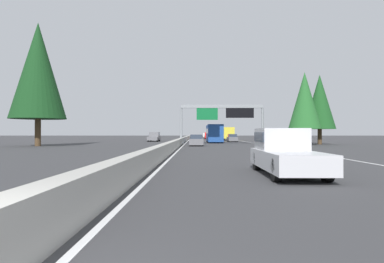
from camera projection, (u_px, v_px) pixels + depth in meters
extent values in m
plane|color=#38383A|center=(185.00, 142.00, 62.95)|extent=(320.00, 320.00, 0.00)
cube|color=#ADAAA3|center=(187.00, 138.00, 82.96)|extent=(180.00, 0.56, 0.90)
cube|color=silver|center=(241.00, 141.00, 72.82)|extent=(160.00, 0.16, 0.01)
cube|color=silver|center=(188.00, 141.00, 72.95)|extent=(160.00, 0.16, 0.01)
cylinder|color=gray|center=(181.00, 126.00, 51.67)|extent=(0.36, 0.36, 5.45)
cylinder|color=gray|center=(263.00, 126.00, 51.52)|extent=(0.36, 0.36, 5.45)
cube|color=gray|center=(222.00, 106.00, 51.61)|extent=(0.50, 12.32, 0.50)
cube|color=#0C602D|center=(207.00, 114.00, 51.48)|extent=(0.12, 3.20, 1.90)
cube|color=black|center=(240.00, 113.00, 51.42)|extent=(0.16, 4.20, 1.50)
cube|color=silver|center=(287.00, 160.00, 13.43)|extent=(5.60, 2.00, 0.70)
cube|color=silver|center=(281.00, 139.00, 14.44)|extent=(2.24, 1.84, 0.90)
cube|color=#2D3847|center=(281.00, 137.00, 14.44)|extent=(2.02, 1.92, 0.41)
cylinder|color=black|center=(257.00, 161.00, 15.29)|extent=(0.80, 0.28, 0.80)
cylinder|color=black|center=(295.00, 161.00, 15.27)|extent=(0.80, 0.28, 0.80)
cylinder|color=black|center=(276.00, 170.00, 11.59)|extent=(0.80, 0.28, 0.80)
cylinder|color=black|center=(327.00, 170.00, 11.57)|extent=(0.80, 0.28, 0.80)
cube|color=slate|center=(196.00, 142.00, 44.42)|extent=(4.40, 1.80, 0.76)
cube|color=#2D3847|center=(196.00, 137.00, 44.20)|extent=(2.46, 1.51, 0.56)
cylinder|color=black|center=(190.00, 143.00, 45.83)|extent=(0.64, 0.22, 0.64)
cylinder|color=black|center=(202.00, 143.00, 45.81)|extent=(0.64, 0.22, 0.64)
cylinder|color=black|center=(190.00, 144.00, 43.02)|extent=(0.64, 0.22, 0.64)
cylinder|color=black|center=(202.00, 144.00, 43.00)|extent=(0.64, 0.22, 0.64)
cube|color=#1E4793|center=(214.00, 133.00, 60.46)|extent=(11.50, 2.50, 2.90)
cube|color=#2D3847|center=(214.00, 131.00, 60.46)|extent=(11.04, 2.55, 0.84)
cylinder|color=black|center=(207.00, 139.00, 64.49)|extent=(1.00, 0.30, 1.00)
cylinder|color=black|center=(219.00, 139.00, 64.47)|extent=(1.00, 0.30, 1.00)
cylinder|color=black|center=(209.00, 140.00, 56.44)|extent=(1.00, 0.30, 1.00)
cylinder|color=black|center=(222.00, 140.00, 56.42)|extent=(1.00, 0.30, 1.00)
cube|color=red|center=(218.00, 137.00, 108.78)|extent=(4.40, 1.80, 0.76)
cube|color=#2D3847|center=(218.00, 135.00, 108.56)|extent=(2.46, 1.51, 0.56)
cylinder|color=black|center=(215.00, 137.00, 110.20)|extent=(0.64, 0.22, 0.64)
cylinder|color=black|center=(220.00, 137.00, 110.18)|extent=(0.64, 0.22, 0.64)
cylinder|color=black|center=(216.00, 137.00, 107.38)|extent=(0.64, 0.22, 0.64)
cylinder|color=black|center=(221.00, 137.00, 107.36)|extent=(0.64, 0.22, 0.64)
cube|color=white|center=(206.00, 135.00, 115.77)|extent=(5.00, 1.95, 1.44)
cube|color=#2D3847|center=(206.00, 134.00, 113.47)|extent=(0.08, 1.48, 0.56)
cylinder|color=black|center=(203.00, 137.00, 117.48)|extent=(0.70, 0.24, 0.70)
cylinder|color=black|center=(208.00, 137.00, 117.46)|extent=(0.70, 0.24, 0.70)
cylinder|color=black|center=(203.00, 137.00, 114.08)|extent=(0.70, 0.24, 0.70)
cylinder|color=black|center=(209.00, 137.00, 114.06)|extent=(0.70, 0.24, 0.70)
cube|color=gold|center=(228.00, 133.00, 77.60)|extent=(6.12, 2.40, 2.50)
cube|color=slate|center=(226.00, 134.00, 81.85)|extent=(2.38, 2.30, 1.90)
cylinder|color=black|center=(222.00, 138.00, 81.69)|extent=(0.90, 0.28, 0.90)
cylinder|color=black|center=(231.00, 138.00, 81.67)|extent=(0.90, 0.28, 0.90)
cylinder|color=black|center=(224.00, 138.00, 75.91)|extent=(0.90, 0.28, 0.90)
cylinder|color=black|center=(233.00, 138.00, 75.89)|extent=(0.90, 0.28, 0.90)
cube|color=slate|center=(232.00, 139.00, 66.28)|extent=(4.40, 1.80, 0.76)
cube|color=#2D3847|center=(232.00, 135.00, 66.06)|extent=(2.46, 1.51, 0.56)
cylinder|color=black|center=(227.00, 140.00, 67.69)|extent=(0.64, 0.22, 0.64)
cylinder|color=black|center=(235.00, 140.00, 67.67)|extent=(0.64, 0.22, 0.64)
cylinder|color=black|center=(229.00, 140.00, 64.88)|extent=(0.64, 0.22, 0.64)
cylinder|color=black|center=(237.00, 140.00, 64.86)|extent=(0.64, 0.22, 0.64)
cube|color=red|center=(208.00, 137.00, 93.57)|extent=(5.60, 2.00, 0.70)
cube|color=red|center=(208.00, 134.00, 94.58)|extent=(2.24, 1.84, 0.90)
cube|color=#2D3847|center=(208.00, 134.00, 94.58)|extent=(2.02, 1.92, 0.41)
cylinder|color=black|center=(205.00, 138.00, 95.42)|extent=(0.80, 0.28, 0.80)
cylinder|color=black|center=(211.00, 138.00, 95.40)|extent=(0.80, 0.28, 0.80)
cylinder|color=black|center=(205.00, 138.00, 91.73)|extent=(0.80, 0.28, 0.80)
cylinder|color=black|center=(212.00, 138.00, 91.71)|extent=(0.80, 0.28, 0.80)
cube|color=slate|center=(154.00, 138.00, 67.22)|extent=(5.60, 2.00, 0.70)
cube|color=slate|center=(155.00, 134.00, 68.23)|extent=(2.24, 1.84, 0.90)
cube|color=#2D3847|center=(155.00, 134.00, 68.23)|extent=(2.02, 1.92, 0.41)
cylinder|color=black|center=(151.00, 139.00, 69.07)|extent=(0.80, 0.28, 0.80)
cylinder|color=black|center=(159.00, 139.00, 69.05)|extent=(0.80, 0.28, 0.80)
cylinder|color=black|center=(148.00, 140.00, 65.38)|extent=(0.80, 0.28, 0.80)
cylinder|color=black|center=(157.00, 140.00, 65.36)|extent=(0.80, 0.28, 0.80)
cylinder|color=#4C3823|center=(305.00, 137.00, 47.55)|extent=(0.60, 0.60, 2.24)
cone|color=#236028|center=(305.00, 100.00, 47.58)|extent=(4.48, 4.48, 7.94)
cylinder|color=#4C3823|center=(320.00, 137.00, 50.00)|extent=(0.61, 0.61, 2.26)
cone|color=#194C1E|center=(320.00, 102.00, 50.03)|extent=(4.52, 4.52, 8.02)
cylinder|color=#4C3823|center=(38.00, 132.00, 43.36)|extent=(0.74, 0.74, 3.47)
cone|color=#143D19|center=(38.00, 71.00, 43.39)|extent=(6.95, 6.95, 12.32)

